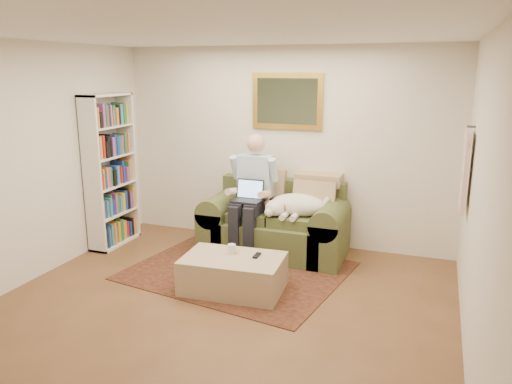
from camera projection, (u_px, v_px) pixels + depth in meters
The scene contains 12 objects.
room_shell at pixel (216, 180), 4.64m from camera, with size 4.51×5.00×2.61m.
rug at pixel (238, 271), 5.85m from camera, with size 2.36×1.89×0.01m, color black.
sofa at pixel (275, 229), 6.37m from camera, with size 1.80×0.92×1.08m.
seated_man at pixel (250, 197), 6.20m from camera, with size 0.59×0.85×1.52m, color #8CB3D8, non-canonical shape.
laptop at pixel (248, 195), 6.13m from camera, with size 0.35×0.28×0.25m.
sleeping_dog at pixel (298, 205), 6.09m from camera, with size 0.74×0.47×0.28m, color white, non-canonical shape.
ottoman at pixel (233, 274), 5.29m from camera, with size 1.05×0.67×0.38m, color tan.
coffee_mug at pixel (232, 249), 5.34m from camera, with size 0.08×0.08×0.10m, color white.
tv_remote at pixel (257, 255), 5.26m from camera, with size 0.05×0.15×0.02m, color black.
bookshelf at pixel (110, 171), 6.55m from camera, with size 0.28×0.80×2.00m, color white, non-canonical shape.
wall_mirror at pixel (287, 101), 6.41m from camera, with size 0.94×0.04×0.72m.
hanging_shirt at pixel (465, 166), 5.03m from camera, with size 0.06×0.52×0.90m, color beige, non-canonical shape.
Camera 1 is at (1.91, -3.77, 2.31)m, focal length 35.00 mm.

